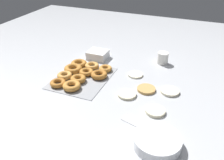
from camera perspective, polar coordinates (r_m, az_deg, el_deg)
The scene contains 11 objects.
ground_plane at distance 1.31m, azimuth 2.66°, elevation -2.43°, with size 3.00×3.00×0.00m, color #B2B5BA.
pancake_0 at distance 1.31m, azimuth 8.25°, elevation -2.19°, with size 0.10×0.10×0.01m, color tan.
pancake_1 at distance 1.45m, azimuth 5.64°, elevation 1.30°, with size 0.09×0.09×0.01m, color silver.
pancake_2 at distance 1.26m, azimuth 3.61°, elevation -3.47°, with size 0.10×0.10×0.01m, color beige.
pancake_3 at distance 1.16m, azimuth 10.37°, elevation -7.34°, with size 0.10×0.10×0.02m, color beige.
pancake_4 at distance 1.32m, azimuth 13.73°, elevation -2.64°, with size 0.10×0.10×0.01m, color beige.
donut_tray at distance 1.44m, azimuth -7.59°, elevation 1.42°, with size 0.38×0.30×0.04m.
batter_bowl at distance 0.99m, azimuth 10.79°, elevation -14.31°, with size 0.19×0.19×0.05m.
container_stack at distance 1.65m, azimuth -3.43°, elevation 6.11°, with size 0.11×0.13×0.05m.
paper_cup at distance 1.61m, azimuth 12.10°, elevation 5.19°, with size 0.07×0.07×0.08m.
spatula at distance 1.10m, azimuth 6.28°, elevation -10.07°, with size 0.10×0.23×0.01m.
Camera 1 is at (1.03, 0.35, 0.72)m, focal length 38.00 mm.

